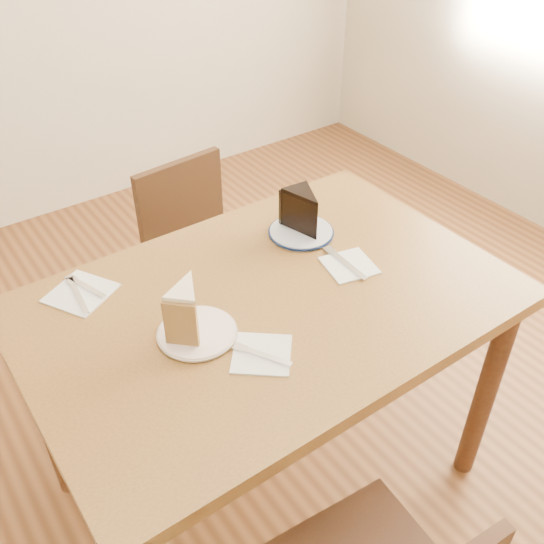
{
  "coord_description": "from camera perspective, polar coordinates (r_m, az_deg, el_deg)",
  "views": [
    {
      "loc": [
        -0.67,
        -0.95,
        1.72
      ],
      "look_at": [
        0.03,
        0.03,
        0.8
      ],
      "focal_mm": 40.0,
      "sensor_mm": 36.0,
      "label": 1
    }
  ],
  "objects": [
    {
      "name": "napkin_spare",
      "position": [
        1.59,
        -17.54,
        -1.9
      ],
      "size": [
        0.19,
        0.19,
        0.0
      ],
      "primitive_type": "cube",
      "rotation": [
        0.0,
        0.0,
        0.51
      ],
      "color": "white",
      "rests_on": "table"
    },
    {
      "name": "knife_navy",
      "position": [
        1.63,
        6.94,
        0.86
      ],
      "size": [
        0.02,
        0.17,
        0.0
      ],
      "primitive_type": "cube",
      "rotation": [
        0.0,
        0.0,
        -0.05
      ],
      "color": "silver",
      "rests_on": "napkin_navy"
    },
    {
      "name": "carrot_cake",
      "position": [
        1.39,
        -7.95,
        -3.38
      ],
      "size": [
        0.12,
        0.12,
        0.11
      ],
      "primitive_type": null,
      "rotation": [
        0.0,
        0.0,
        -0.78
      ],
      "color": "beige",
      "rests_on": "plate_cream"
    },
    {
      "name": "fork_cream",
      "position": [
        1.35,
        -0.86,
        -7.82
      ],
      "size": [
        0.08,
        0.13,
        0.0
      ],
      "primitive_type": "cube",
      "rotation": [
        0.0,
        0.0,
        0.51
      ],
      "color": "silver",
      "rests_on": "napkin_cream"
    },
    {
      "name": "ground",
      "position": [
        2.07,
        -0.23,
        -18.53
      ],
      "size": [
        4.0,
        4.0,
        0.0
      ],
      "primitive_type": "plane",
      "color": "#502C15",
      "rests_on": "ground"
    },
    {
      "name": "knife_spare",
      "position": [
        1.58,
        -17.8,
        -2.08
      ],
      "size": [
        0.03,
        0.16,
        0.0
      ],
      "primitive_type": "cube",
      "rotation": [
        0.0,
        0.0,
        -0.11
      ],
      "color": "silver",
      "rests_on": "napkin_spare"
    },
    {
      "name": "napkin_navy",
      "position": [
        1.62,
        7.28,
        0.62
      ],
      "size": [
        0.15,
        0.15,
        0.0
      ],
      "primitive_type": "cube",
      "rotation": [
        0.0,
        0.0,
        -0.22
      ],
      "color": "white",
      "rests_on": "table"
    },
    {
      "name": "plate_navy",
      "position": [
        1.74,
        2.75,
        3.77
      ],
      "size": [
        0.18,
        0.18,
        0.01
      ],
      "primitive_type": "cylinder",
      "color": "silver",
      "rests_on": "table"
    },
    {
      "name": "plate_cream",
      "position": [
        1.41,
        -7.06,
        -5.71
      ],
      "size": [
        0.18,
        0.18,
        0.01
      ],
      "primitive_type": "cylinder",
      "color": "white",
      "rests_on": "table"
    },
    {
      "name": "fork_spare",
      "position": [
        1.6,
        -17.12,
        -1.31
      ],
      "size": [
        0.06,
        0.14,
        0.0
      ],
      "primitive_type": "cube",
      "rotation": [
        0.0,
        0.0,
        0.32
      ],
      "color": "silver",
      "rests_on": "napkin_spare"
    },
    {
      "name": "napkin_cream",
      "position": [
        1.36,
        -0.98,
        -7.7
      ],
      "size": [
        0.18,
        0.18,
        0.0
      ],
      "primitive_type": "cube",
      "rotation": [
        0.0,
        0.0,
        0.87
      ],
      "color": "white",
      "rests_on": "table"
    },
    {
      "name": "chair_far",
      "position": [
        2.15,
        -6.26,
        0.71
      ],
      "size": [
        0.43,
        0.43,
        0.79
      ],
      "rotation": [
        0.0,
        0.0,
        3.24
      ],
      "color": "black",
      "rests_on": "ground"
    },
    {
      "name": "table",
      "position": [
        1.58,
        -0.29,
        -5.14
      ],
      "size": [
        1.2,
        0.8,
        0.75
      ],
      "color": "brown",
      "rests_on": "ground"
    },
    {
      "name": "chocolate_cake",
      "position": [
        1.71,
        3.14,
        5.48
      ],
      "size": [
        0.09,
        0.13,
        0.11
      ],
      "primitive_type": null,
      "rotation": [
        0.0,
        0.0,
        3.07
      ],
      "color": "black",
      "rests_on": "plate_navy"
    }
  ]
}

